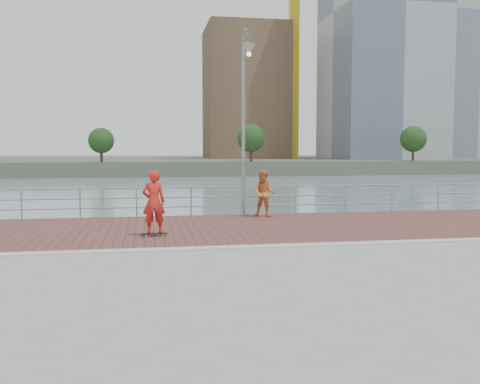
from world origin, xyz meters
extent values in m
plane|color=slate|center=(0.00, 0.00, -2.00)|extent=(400.00, 400.00, 0.00)
cube|color=gray|center=(0.00, -5.00, -1.00)|extent=(40.00, 24.00, 2.00)
cube|color=brown|center=(0.00, 3.60, 0.01)|extent=(40.00, 6.80, 0.02)
cube|color=#B7B5AD|center=(0.00, 0.00, 0.03)|extent=(40.00, 0.40, 0.06)
cube|color=#4C5142|center=(0.00, 122.50, -0.75)|extent=(320.00, 95.00, 2.50)
cylinder|color=#8C9EA8|center=(-7.18, 7.00, 0.55)|extent=(0.06, 0.06, 1.10)
cylinder|color=#8C9EA8|center=(-5.13, 7.00, 0.55)|extent=(0.06, 0.06, 1.10)
cylinder|color=#8C9EA8|center=(-3.08, 7.00, 0.55)|extent=(0.06, 0.06, 1.10)
cylinder|color=#8C9EA8|center=(-1.03, 7.00, 0.55)|extent=(0.06, 0.06, 1.10)
cylinder|color=#8C9EA8|center=(1.03, 7.00, 0.55)|extent=(0.06, 0.06, 1.10)
cylinder|color=#8C9EA8|center=(3.08, 7.00, 0.55)|extent=(0.06, 0.06, 1.10)
cylinder|color=#8C9EA8|center=(5.13, 7.00, 0.55)|extent=(0.06, 0.06, 1.10)
cylinder|color=#8C9EA8|center=(7.18, 7.00, 0.55)|extent=(0.06, 0.06, 1.10)
cylinder|color=#8C9EA8|center=(9.24, 7.00, 0.55)|extent=(0.06, 0.06, 1.10)
cylinder|color=#8C9EA8|center=(0.00, 7.00, 1.10)|extent=(39.00, 0.05, 0.05)
cylinder|color=#8C9EA8|center=(0.00, 7.00, 0.73)|extent=(39.00, 0.05, 0.05)
cylinder|color=#8C9EA8|center=(0.00, 7.00, 0.36)|extent=(39.00, 0.05, 0.05)
cylinder|color=gray|center=(0.91, 6.50, 3.27)|extent=(0.13, 0.13, 6.55)
cylinder|color=gray|center=(0.91, 5.95, 6.55)|extent=(0.08, 1.09, 0.08)
cone|color=#B2B2AD|center=(0.91, 5.41, 6.33)|extent=(0.48, 0.48, 0.38)
cube|color=black|center=(-2.50, 2.28, 0.09)|extent=(0.76, 0.26, 0.03)
cylinder|color=beige|center=(-2.73, 2.19, 0.05)|extent=(0.06, 0.04, 0.06)
cylinder|color=beige|center=(-2.25, 2.24, 0.05)|extent=(0.06, 0.04, 0.06)
cylinder|color=beige|center=(-2.74, 2.33, 0.05)|extent=(0.06, 0.04, 0.06)
cylinder|color=beige|center=(-2.27, 2.37, 0.05)|extent=(0.06, 0.04, 0.06)
imported|color=red|center=(-2.50, 2.28, 1.02)|extent=(0.71, 0.50, 1.84)
imported|color=#D57D3E|center=(1.63, 6.09, 0.90)|extent=(1.05, 0.95, 1.77)
cube|color=gold|center=(30.00, 104.00, 25.50)|extent=(2.00, 2.00, 50.00)
cube|color=brown|center=(20.00, 110.00, 15.55)|extent=(18.00, 18.00, 30.11)
cube|color=#9E9EA3|center=(48.00, 98.00, 31.79)|extent=(22.00, 22.00, 62.57)
cube|color=#B2ADA3|center=(72.00, 108.00, 33.99)|extent=(20.00, 20.00, 66.98)
cylinder|color=#473323|center=(-10.00, 77.00, 2.13)|extent=(0.50, 0.50, 3.26)
sphere|color=#193814|center=(-10.00, 77.00, 3.99)|extent=(4.19, 4.19, 4.19)
cylinder|color=#473323|center=(15.00, 77.00, 2.36)|extent=(0.50, 0.50, 3.72)
sphere|color=#193814|center=(15.00, 77.00, 4.48)|extent=(4.78, 4.78, 4.78)
cylinder|color=#473323|center=(45.00, 77.00, 2.34)|extent=(0.50, 0.50, 3.68)
sphere|color=#193814|center=(45.00, 77.00, 4.44)|extent=(4.73, 4.73, 4.73)
camera|label=1|loc=(-2.68, -13.36, 2.54)|focal=40.00mm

